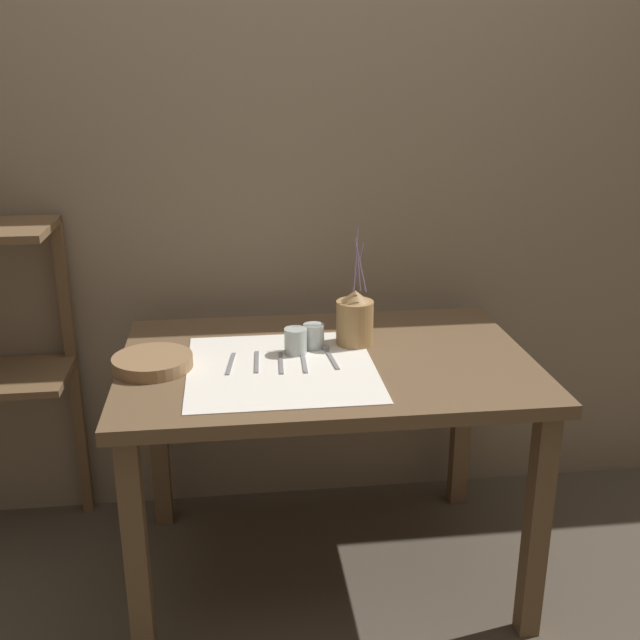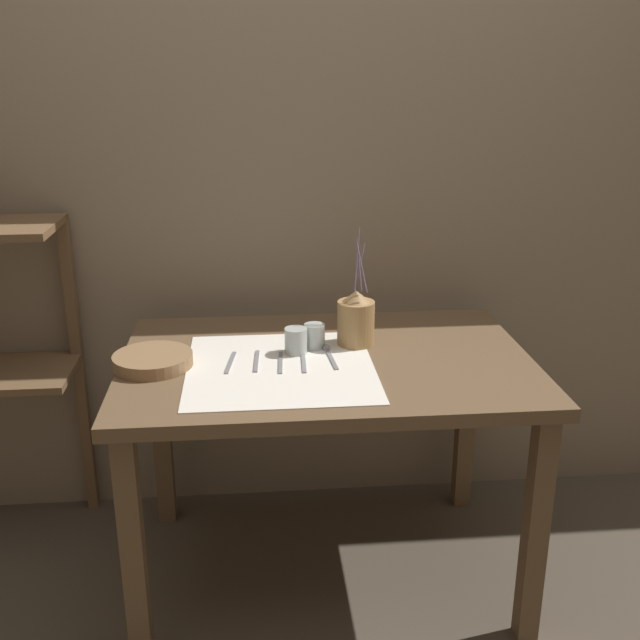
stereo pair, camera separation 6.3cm
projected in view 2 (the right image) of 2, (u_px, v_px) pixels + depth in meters
ground_plane at (326, 569)px, 2.50m from camera, size 12.00×12.00×0.00m
stone_wall_back at (312, 185)px, 2.60m from camera, size 7.00×0.06×2.40m
wooden_table at (326, 387)px, 2.28m from camera, size 1.23×0.83×0.76m
linen_cloth at (281, 368)px, 2.17m from camera, size 0.54×0.56×0.00m
pitcher_with_flowers at (356, 320)px, 2.32m from camera, size 0.12×0.12×0.37m
wooden_bowl at (153, 360)px, 2.18m from camera, size 0.23×0.23×0.04m
glass_tumbler_near at (296, 341)px, 2.26m from camera, size 0.07×0.07×0.08m
glass_tumbler_far at (314, 336)px, 2.31m from camera, size 0.07×0.07×0.08m
fork_inner at (230, 363)px, 2.20m from camera, size 0.03×0.17×0.00m
knife_center at (257, 361)px, 2.21m from camera, size 0.02×0.17×0.00m
fork_outer at (281, 362)px, 2.20m from camera, size 0.02×0.17×0.00m
spoon_outer at (303, 355)px, 2.25m from camera, size 0.02×0.18×0.02m
spoon_inner at (328, 352)px, 2.27m from camera, size 0.03×0.18×0.02m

